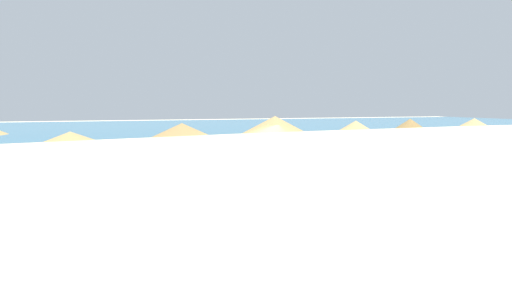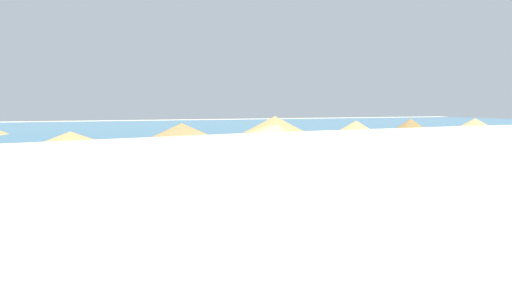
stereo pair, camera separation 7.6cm
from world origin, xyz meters
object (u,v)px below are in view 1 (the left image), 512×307
object	(u,v)px
beach_umbrella_5	(356,129)
beach_umbrella_2	(70,139)
beach_umbrella_4	(275,125)
lounge_chair_2	(276,180)
beach_umbrella_6	(410,127)
beach_umbrella_7	(474,126)
beach_umbrella_3	(182,131)
cooler_box	(33,209)
lounge_chair_3	(107,197)

from	to	relation	value
beach_umbrella_5	beach_umbrella_2	bearing A→B (deg)	176.56
beach_umbrella_4	lounge_chair_2	world-z (taller)	beach_umbrella_4
beach_umbrella_2	beach_umbrella_6	world-z (taller)	beach_umbrella_6
beach_umbrella_7	beach_umbrella_3	bearing A→B (deg)	-178.50
beach_umbrella_5	cooler_box	size ratio (longest dim) A/B	5.75
beach_umbrella_4	lounge_chair_2	xyz separation A→B (m)	(-0.14, -0.45, -1.97)
beach_umbrella_3	lounge_chair_3	distance (m)	3.17
beach_umbrella_2	cooler_box	distance (m)	2.48
beach_umbrella_3	beach_umbrella_5	distance (m)	6.70
beach_umbrella_6	beach_umbrella_7	size ratio (longest dim) A/B	1.01
beach_umbrella_3	lounge_chair_2	size ratio (longest dim) A/B	1.67
beach_umbrella_4	lounge_chair_3	world-z (taller)	beach_umbrella_4
beach_umbrella_7	lounge_chair_3	world-z (taller)	beach_umbrella_7
beach_umbrella_5	beach_umbrella_6	distance (m)	3.02
beach_umbrella_3	beach_umbrella_7	world-z (taller)	beach_umbrella_7
beach_umbrella_7	beach_umbrella_4	bearing A→B (deg)	-179.78
beach_umbrella_5	lounge_chair_2	distance (m)	3.80
beach_umbrella_2	cooler_box	bearing A→B (deg)	-132.95
beach_umbrella_2	cooler_box	xyz separation A→B (m)	(-1.06, -1.14, -1.93)
beach_umbrella_4	lounge_chair_3	xyz separation A→B (m)	(-5.94, -0.95, -2.05)
beach_umbrella_4	beach_umbrella_5	world-z (taller)	beach_umbrella_4
beach_umbrella_2	beach_umbrella_7	distance (m)	16.50
beach_umbrella_2	beach_umbrella_5	bearing A→B (deg)	-3.44
beach_umbrella_5	beach_umbrella_7	bearing A→B (deg)	3.60
beach_umbrella_2	lounge_chair_3	world-z (taller)	beach_umbrella_2
lounge_chair_2	lounge_chair_3	bearing A→B (deg)	91.71
beach_umbrella_3	beach_umbrella_5	bearing A→B (deg)	-0.49
beach_umbrella_3	beach_umbrella_6	size ratio (longest dim) A/B	0.99
lounge_chair_2	cooler_box	bearing A→B (deg)	90.04
beach_umbrella_2	lounge_chair_2	distance (m)	7.05
lounge_chair_2	lounge_chair_3	size ratio (longest dim) A/B	0.88
beach_umbrella_5	cooler_box	bearing A→B (deg)	-177.29
beach_umbrella_5	beach_umbrella_7	size ratio (longest dim) A/B	1.00
beach_umbrella_7	beach_umbrella_5	bearing A→B (deg)	-176.40
beach_umbrella_4	beach_umbrella_7	xyz separation A→B (m)	(9.54, 0.04, -0.18)
beach_umbrella_7	lounge_chair_2	size ratio (longest dim) A/B	1.68
beach_umbrella_7	lounge_chair_2	distance (m)	9.86
beach_umbrella_7	cooler_box	distance (m)	17.71
lounge_chair_2	beach_umbrella_5	bearing A→B (deg)	-91.61
beach_umbrella_3	beach_umbrella_6	xyz separation A→B (m)	(9.68, 0.47, -0.04)
beach_umbrella_6	lounge_chair_2	size ratio (longest dim) A/B	1.69
beach_umbrella_2	lounge_chair_3	bearing A→B (deg)	-49.67
cooler_box	beach_umbrella_6	bearing A→B (deg)	4.26
beach_umbrella_3	beach_umbrella_4	distance (m)	3.50
beach_umbrella_4	beach_umbrella_7	size ratio (longest dim) A/B	1.07
lounge_chair_2	beach_umbrella_3	bearing A→B (deg)	84.33
beach_umbrella_6	beach_umbrella_2	bearing A→B (deg)	179.64
beach_umbrella_6	lounge_chair_3	world-z (taller)	beach_umbrella_6
beach_umbrella_7	beach_umbrella_6	bearing A→B (deg)	177.80
beach_umbrella_3	beach_umbrella_4	size ratio (longest dim) A/B	0.93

